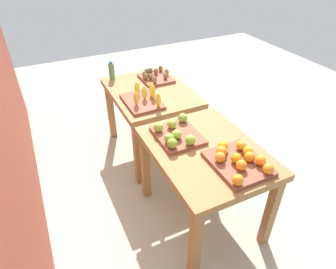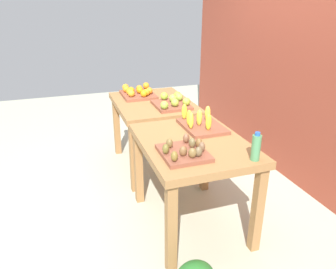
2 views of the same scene
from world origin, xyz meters
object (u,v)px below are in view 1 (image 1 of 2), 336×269
(kiwi_bin, at_px, (155,77))
(watermelon_pile, at_px, (146,102))
(display_table_left, at_px, (205,160))
(water_bottle, at_px, (112,71))
(banana_crate, at_px, (143,99))
(apple_bin, at_px, (176,134))
(display_table_right, at_px, (151,100))
(orange_bin, at_px, (239,161))

(kiwi_bin, height_order, watermelon_pile, kiwi_bin)
(display_table_left, relative_size, water_bottle, 5.06)
(kiwi_bin, distance_m, water_bottle, 0.49)
(banana_crate, bearing_deg, kiwi_bin, -35.74)
(water_bottle, bearing_deg, apple_bin, -174.46)
(display_table_right, height_order, watermelon_pile, display_table_right)
(apple_bin, relative_size, water_bottle, 2.06)
(display_table_right, xyz_separation_m, orange_bin, (-1.38, -0.11, 0.16))
(banana_crate, bearing_deg, water_bottle, 9.32)
(display_table_left, distance_m, display_table_right, 1.12)
(display_table_left, bearing_deg, watermelon_pile, -7.95)
(display_table_left, xyz_separation_m, banana_crate, (0.89, 0.17, 0.16))
(display_table_left, relative_size, display_table_right, 1.00)
(kiwi_bin, height_order, water_bottle, water_bottle)
(orange_bin, bearing_deg, apple_bin, 27.04)
(display_table_left, distance_m, banana_crate, 0.92)
(display_table_left, xyz_separation_m, water_bottle, (1.56, 0.28, 0.21))
(display_table_left, bearing_deg, apple_bin, 32.59)
(display_table_left, relative_size, banana_crate, 2.36)
(apple_bin, bearing_deg, watermelon_pile, -13.48)
(orange_bin, bearing_deg, display_table_left, 21.76)
(water_bottle, bearing_deg, kiwi_bin, -117.16)
(display_table_right, height_order, apple_bin, apple_bin)
(orange_bin, bearing_deg, water_bottle, 11.79)
(water_bottle, relative_size, watermelon_pile, 0.31)
(orange_bin, distance_m, kiwi_bin, 1.61)
(kiwi_bin, bearing_deg, banana_crate, 144.26)
(watermelon_pile, bearing_deg, water_bottle, 128.83)
(orange_bin, height_order, kiwi_bin, orange_bin)
(kiwi_bin, distance_m, watermelon_pile, 0.97)
(watermelon_pile, bearing_deg, kiwi_bin, 169.58)
(kiwi_bin, relative_size, water_bottle, 1.75)
(apple_bin, xyz_separation_m, watermelon_pile, (1.78, -0.43, -0.69))
(display_table_left, height_order, water_bottle, water_bottle)
(display_table_right, relative_size, kiwi_bin, 2.89)
(banana_crate, bearing_deg, display_table_right, -35.91)
(display_table_left, height_order, kiwi_bin, kiwi_bin)
(kiwi_bin, relative_size, watermelon_pile, 0.55)
(banana_crate, relative_size, watermelon_pile, 0.67)
(display_table_left, relative_size, watermelon_pile, 1.59)
(display_table_left, height_order, display_table_right, same)
(display_table_right, xyz_separation_m, watermelon_pile, (0.89, -0.28, -0.54))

